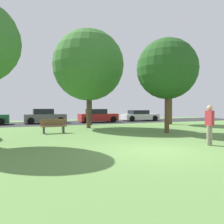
{
  "coord_description": "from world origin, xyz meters",
  "views": [
    {
      "loc": [
        -4.9,
        -7.26,
        1.68
      ],
      "look_at": [
        0.0,
        4.41,
        1.38
      ],
      "focal_mm": 35.93,
      "sensor_mm": 36.0,
      "label": 1
    }
  ],
  "objects_px": {
    "maple_tree_far": "(170,74)",
    "parked_car_white": "(140,116)",
    "birch_tree_lone": "(88,65)",
    "parked_car_red": "(98,116)",
    "parked_car_grey": "(45,117)",
    "street_lamp_post": "(91,100)",
    "oak_tree_right": "(167,69)",
    "person_walking": "(210,123)",
    "park_bench": "(53,126)"
  },
  "relations": [
    {
      "from": "maple_tree_far",
      "to": "parked_car_white",
      "type": "xyz_separation_m",
      "value": [
        0.07,
        5.86,
        -4.2
      ]
    },
    {
      "from": "birch_tree_lone",
      "to": "maple_tree_far",
      "type": "distance_m",
      "value": 8.33
    },
    {
      "from": "birch_tree_lone",
      "to": "maple_tree_far",
      "type": "xyz_separation_m",
      "value": [
        8.31,
        0.62,
        -0.16
      ]
    },
    {
      "from": "parked_car_red",
      "to": "parked_car_white",
      "type": "bearing_deg",
      "value": 4.75
    },
    {
      "from": "parked_car_grey",
      "to": "parked_car_red",
      "type": "height_order",
      "value": "parked_car_grey"
    },
    {
      "from": "maple_tree_far",
      "to": "street_lamp_post",
      "type": "distance_m",
      "value": 7.96
    },
    {
      "from": "parked_car_red",
      "to": "birch_tree_lone",
      "type": "bearing_deg",
      "value": -115.39
    },
    {
      "from": "oak_tree_right",
      "to": "parked_car_white",
      "type": "xyz_separation_m",
      "value": [
        4.72,
        11.71,
        -3.5
      ]
    },
    {
      "from": "parked_car_grey",
      "to": "parked_car_white",
      "type": "height_order",
      "value": "parked_car_grey"
    },
    {
      "from": "parked_car_white",
      "to": "birch_tree_lone",
      "type": "bearing_deg",
      "value": -142.25
    },
    {
      "from": "birch_tree_lone",
      "to": "oak_tree_right",
      "type": "bearing_deg",
      "value": -55.09
    },
    {
      "from": "maple_tree_far",
      "to": "parked_car_white",
      "type": "height_order",
      "value": "maple_tree_far"
    },
    {
      "from": "person_walking",
      "to": "oak_tree_right",
      "type": "bearing_deg",
      "value": -23.71
    },
    {
      "from": "person_walking",
      "to": "parked_car_white",
      "type": "distance_m",
      "value": 17.26
    },
    {
      "from": "person_walking",
      "to": "parked_car_red",
      "type": "xyz_separation_m",
      "value": [
        0.32,
        15.78,
        -0.31
      ]
    },
    {
      "from": "person_walking",
      "to": "street_lamp_post",
      "type": "xyz_separation_m",
      "value": [
        -1.57,
        12.14,
        1.28
      ]
    },
    {
      "from": "maple_tree_far",
      "to": "park_bench",
      "type": "bearing_deg",
      "value": -164.29
    },
    {
      "from": "maple_tree_far",
      "to": "person_walking",
      "type": "bearing_deg",
      "value": -119.07
    },
    {
      "from": "birch_tree_lone",
      "to": "park_bench",
      "type": "distance_m",
      "value": 6.04
    },
    {
      "from": "person_walking",
      "to": "park_bench",
      "type": "xyz_separation_m",
      "value": [
        -5.63,
        7.17,
        -0.51
      ]
    },
    {
      "from": "person_walking",
      "to": "parked_car_red",
      "type": "relative_size",
      "value": 0.42
    },
    {
      "from": "parked_car_grey",
      "to": "street_lamp_post",
      "type": "distance_m",
      "value": 5.75
    },
    {
      "from": "oak_tree_right",
      "to": "person_walking",
      "type": "bearing_deg",
      "value": -103.79
    },
    {
      "from": "birch_tree_lone",
      "to": "person_walking",
      "type": "bearing_deg",
      "value": -75.43
    },
    {
      "from": "maple_tree_far",
      "to": "oak_tree_right",
      "type": "xyz_separation_m",
      "value": [
        -4.66,
        -5.85,
        -0.71
      ]
    },
    {
      "from": "birch_tree_lone",
      "to": "street_lamp_post",
      "type": "relative_size",
      "value": 1.72
    },
    {
      "from": "maple_tree_far",
      "to": "parked_car_white",
      "type": "relative_size",
      "value": 1.55
    },
    {
      "from": "birch_tree_lone",
      "to": "person_walking",
      "type": "relative_size",
      "value": 4.44
    },
    {
      "from": "birch_tree_lone",
      "to": "person_walking",
      "type": "distance_m",
      "value": 10.84
    },
    {
      "from": "oak_tree_right",
      "to": "person_walking",
      "type": "relative_size",
      "value": 3.46
    },
    {
      "from": "person_walking",
      "to": "park_bench",
      "type": "relative_size",
      "value": 1.09
    },
    {
      "from": "birch_tree_lone",
      "to": "street_lamp_post",
      "type": "distance_m",
      "value": 3.73
    },
    {
      "from": "parked_car_grey",
      "to": "parked_car_white",
      "type": "relative_size",
      "value": 0.92
    },
    {
      "from": "birch_tree_lone",
      "to": "oak_tree_right",
      "type": "distance_m",
      "value": 6.43
    },
    {
      "from": "birch_tree_lone",
      "to": "parked_car_grey",
      "type": "distance_m",
      "value": 8.27
    },
    {
      "from": "parked_car_red",
      "to": "oak_tree_right",
      "type": "bearing_deg",
      "value": -85.99
    },
    {
      "from": "oak_tree_right",
      "to": "park_bench",
      "type": "bearing_deg",
      "value": 158.6
    },
    {
      "from": "birch_tree_lone",
      "to": "parked_car_red",
      "type": "height_order",
      "value": "birch_tree_lone"
    },
    {
      "from": "park_bench",
      "to": "maple_tree_far",
      "type": "bearing_deg",
      "value": -164.29
    },
    {
      "from": "parked_car_red",
      "to": "parked_car_grey",
      "type": "bearing_deg",
      "value": 174.5
    },
    {
      "from": "oak_tree_right",
      "to": "parked_car_white",
      "type": "distance_m",
      "value": 13.1
    },
    {
      "from": "birch_tree_lone",
      "to": "parked_car_grey",
      "type": "relative_size",
      "value": 1.91
    },
    {
      "from": "birch_tree_lone",
      "to": "park_bench",
      "type": "xyz_separation_m",
      "value": [
        -3.09,
        -2.58,
        -4.49
      ]
    },
    {
      "from": "parked_car_grey",
      "to": "maple_tree_far",
      "type": "bearing_deg",
      "value": -28.4
    },
    {
      "from": "oak_tree_right",
      "to": "person_walking",
      "type": "height_order",
      "value": "oak_tree_right"
    },
    {
      "from": "parked_car_white",
      "to": "parked_car_grey",
      "type": "bearing_deg",
      "value": 179.62
    },
    {
      "from": "street_lamp_post",
      "to": "parked_car_red",
      "type": "bearing_deg",
      "value": 62.55
    },
    {
      "from": "parked_car_red",
      "to": "parked_car_white",
      "type": "relative_size",
      "value": 0.94
    },
    {
      "from": "parked_car_grey",
      "to": "oak_tree_right",
      "type": "bearing_deg",
      "value": -61.84
    },
    {
      "from": "person_walking",
      "to": "maple_tree_far",
      "type": "bearing_deg",
      "value": -39.0
    }
  ]
}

